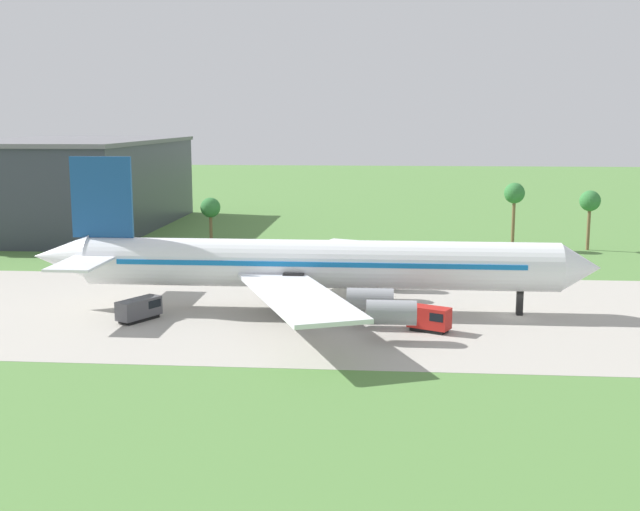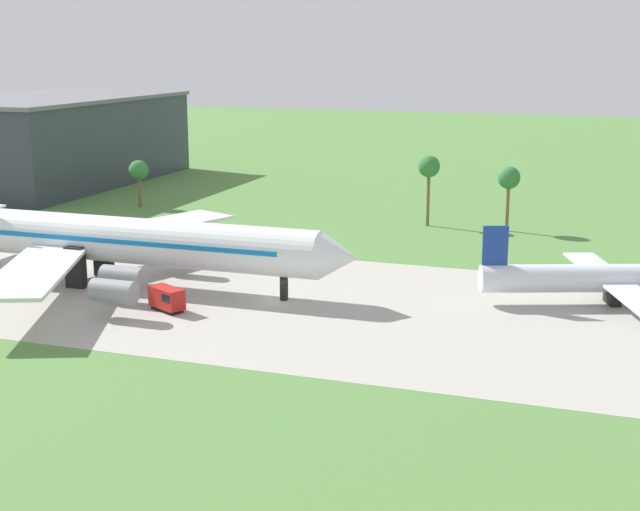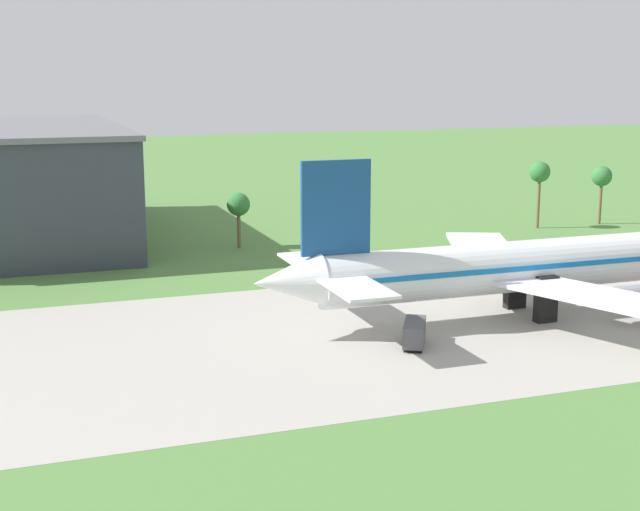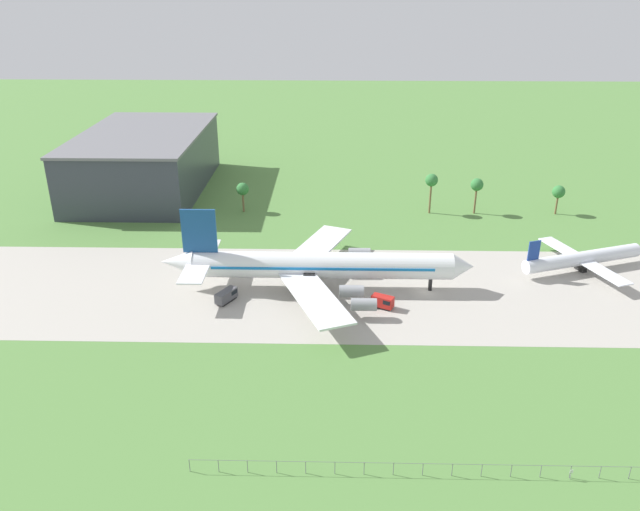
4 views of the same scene
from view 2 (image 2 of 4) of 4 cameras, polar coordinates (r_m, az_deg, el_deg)
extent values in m
plane|color=#517F3D|center=(104.25, -2.75, -2.91)|extent=(600.00, 600.00, 0.00)
cube|color=#A8A399|center=(104.25, -2.76, -2.91)|extent=(320.00, 44.00, 0.02)
cylinder|color=white|center=(113.45, -13.43, 1.05)|extent=(55.70, 5.69, 5.69)
cone|color=white|center=(100.85, 1.22, -0.10)|extent=(4.55, 5.58, 5.58)
cube|color=#146BB7|center=(113.37, -13.44, 1.26)|extent=(47.34, 5.81, 0.57)
cube|color=white|center=(104.36, -17.70, -0.84)|extent=(16.29, 26.12, 0.44)
cube|color=white|center=(124.89, -10.88, 1.82)|extent=(16.29, 26.12, 0.44)
cylinder|color=gray|center=(105.27, -12.51, -1.34)|extent=(5.12, 2.56, 2.56)
cylinder|color=gray|center=(99.42, -13.06, -2.24)|extent=(5.12, 2.56, 2.56)
cylinder|color=gray|center=(116.77, -9.05, 0.25)|extent=(5.12, 2.56, 2.56)
cylinder|color=gray|center=(120.69, -6.82, 0.75)|extent=(5.12, 2.56, 2.56)
cube|color=black|center=(103.80, -2.33, -1.51)|extent=(0.70, 0.90, 5.15)
cube|color=black|center=(113.12, -15.38, -0.74)|extent=(2.40, 1.20, 5.15)
cube|color=black|center=(118.18, -13.69, -0.04)|extent=(2.40, 1.20, 5.15)
cylinder|color=silver|center=(107.45, 18.29, -1.39)|extent=(29.99, 13.46, 3.25)
cube|color=navy|center=(102.83, 11.15, 0.64)|extent=(2.83, 1.22, 4.55)
cube|color=silver|center=(107.53, 18.28, -1.56)|extent=(13.03, 27.32, 0.24)
cube|color=black|center=(107.83, 18.23, -2.18)|extent=(2.12, 3.16, 3.09)
cube|color=black|center=(101.70, -9.75, -3.40)|extent=(4.20, 3.31, 0.40)
cube|color=#B21E19|center=(101.33, -9.78, -2.67)|extent=(4.88, 3.79, 2.30)
cube|color=black|center=(100.26, -9.39, -2.62)|extent=(2.31, 2.52, 0.90)
cube|color=#333842|center=(201.54, -16.98, 6.98)|extent=(36.00, 60.00, 17.63)
cube|color=slate|center=(200.82, -17.16, 9.59)|extent=(36.72, 61.20, 0.80)
cylinder|color=brown|center=(167.12, -11.48, 4.12)|extent=(0.56, 0.56, 6.25)
sphere|color=#337538|center=(166.58, -11.53, 5.38)|extent=(3.60, 3.60, 3.60)
cylinder|color=brown|center=(147.41, 6.93, 3.67)|extent=(0.56, 0.56, 9.27)
sphere|color=#337538|center=(146.63, 6.99, 5.69)|extent=(3.60, 3.60, 3.60)
cylinder|color=brown|center=(145.44, 11.91, 3.10)|extent=(0.56, 0.56, 8.03)
sphere|color=#337538|center=(144.71, 12.00, 4.90)|extent=(3.60, 3.60, 3.60)
camera|label=1|loc=(52.52, -69.26, -2.48)|focal=45.00mm
camera|label=3|loc=(117.80, -66.60, 4.27)|focal=50.00mm
camera|label=4|loc=(72.21, -103.47, 25.07)|focal=35.00mm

